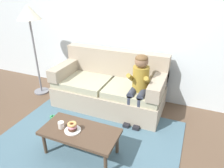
# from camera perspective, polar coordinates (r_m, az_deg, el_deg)

# --- Properties ---
(ground) EXTENTS (10.00, 10.00, 0.00)m
(ground) POSITION_cam_1_polar(r_m,az_deg,el_deg) (3.27, -4.78, -13.25)
(ground) COLOR brown
(wall_back) EXTENTS (8.00, 0.10, 2.80)m
(wall_back) POSITION_cam_1_polar(r_m,az_deg,el_deg) (3.87, 4.19, 16.18)
(wall_back) COLOR silver
(wall_back) RESTS_ON ground
(area_rug) EXTENTS (2.55, 2.06, 0.01)m
(area_rug) POSITION_cam_1_polar(r_m,az_deg,el_deg) (3.10, -6.95, -15.84)
(area_rug) COLOR #476675
(area_rug) RESTS_ON ground
(couch) EXTENTS (1.95, 0.90, 0.99)m
(couch) POSITION_cam_1_polar(r_m,az_deg,el_deg) (3.76, -0.64, -0.98)
(couch) COLOR tan
(couch) RESTS_ON ground
(coffee_table) EXTENTS (1.00, 0.50, 0.38)m
(coffee_table) POSITION_cam_1_polar(r_m,az_deg,el_deg) (2.75, -8.85, -13.32)
(coffee_table) COLOR #4C3828
(coffee_table) RESTS_ON ground
(person_child) EXTENTS (0.34, 0.58, 1.10)m
(person_child) POSITION_cam_1_polar(r_m,az_deg,el_deg) (3.27, 7.53, 0.55)
(person_child) COLOR olive
(person_child) RESTS_ON ground
(plate) EXTENTS (0.21, 0.21, 0.01)m
(plate) POSITION_cam_1_polar(r_m,az_deg,el_deg) (2.73, -10.83, -12.47)
(plate) COLOR white
(plate) RESTS_ON coffee_table
(donut) EXTENTS (0.16, 0.16, 0.04)m
(donut) POSITION_cam_1_polar(r_m,az_deg,el_deg) (2.72, -10.87, -12.06)
(donut) COLOR #422619
(donut) RESTS_ON plate
(donut_second) EXTENTS (0.12, 0.12, 0.04)m
(donut_second) POSITION_cam_1_polar(r_m,az_deg,el_deg) (2.70, -10.94, -11.46)
(donut_second) COLOR pink
(donut_second) RESTS_ON donut
(donut_third) EXTENTS (0.15, 0.15, 0.04)m
(donut_third) POSITION_cam_1_polar(r_m,az_deg,el_deg) (2.68, -11.01, -10.85)
(donut_third) COLOR tan
(donut_third) RESTS_ON donut_second
(mug) EXTENTS (0.08, 0.08, 0.09)m
(mug) POSITION_cam_1_polar(r_m,az_deg,el_deg) (2.79, -13.91, -10.96)
(mug) COLOR silver
(mug) RESTS_ON coffee_table
(toy_controller) EXTENTS (0.23, 0.09, 0.05)m
(toy_controller) POSITION_cam_1_polar(r_m,az_deg,el_deg) (3.64, -15.29, -9.15)
(toy_controller) COLOR #339E56
(toy_controller) RESTS_ON ground
(floor_lamp) EXTENTS (0.43, 0.43, 1.74)m
(floor_lamp) POSITION_cam_1_polar(r_m,az_deg,el_deg) (4.14, -21.95, 16.51)
(floor_lamp) COLOR slate
(floor_lamp) RESTS_ON ground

